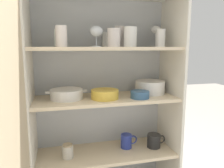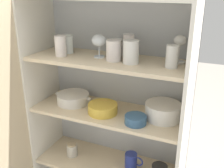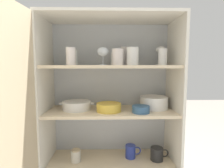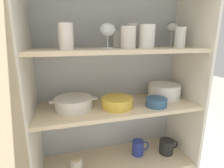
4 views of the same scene
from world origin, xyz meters
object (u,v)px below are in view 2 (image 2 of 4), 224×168
at_px(coffee_mug_primary, 131,160).
at_px(casserole_dish, 73,98).
at_px(serving_bowl_small, 136,119).
at_px(storage_jar, 72,150).
at_px(plate_stack_white, 163,111).
at_px(mixing_bowl_large, 103,108).

bearing_deg(coffee_mug_primary, casserole_dish, -179.01).
distance_m(serving_bowl_small, storage_jar, 0.58).
relative_size(plate_stack_white, storage_jar, 2.24).
bearing_deg(coffee_mug_primary, storage_jar, -173.63).
xyz_separation_m(mixing_bowl_large, casserole_dish, (-0.23, 0.05, -0.00)).
bearing_deg(storage_jar, casserole_dish, 79.26).
relative_size(mixing_bowl_large, serving_bowl_small, 1.44).
distance_m(coffee_mug_primary, storage_jar, 0.41).
height_order(casserole_dish, storage_jar, casserole_dish).
relative_size(mixing_bowl_large, coffee_mug_primary, 1.47).
distance_m(plate_stack_white, casserole_dish, 0.57).
xyz_separation_m(plate_stack_white, coffee_mug_primary, (-0.17, -0.02, -0.37)).
bearing_deg(serving_bowl_small, mixing_bowl_large, 168.65).
relative_size(serving_bowl_small, casserole_dish, 0.47).
bearing_deg(mixing_bowl_large, storage_jar, 176.88).
height_order(mixing_bowl_large, serving_bowl_small, mixing_bowl_large).
bearing_deg(storage_jar, mixing_bowl_large, -3.12).
xyz_separation_m(plate_stack_white, serving_bowl_small, (-0.12, -0.12, -0.02)).
distance_m(serving_bowl_small, casserole_dish, 0.46).
bearing_deg(storage_jar, plate_stack_white, 6.12).
xyz_separation_m(plate_stack_white, mixing_bowl_large, (-0.34, -0.07, -0.01)).
xyz_separation_m(plate_stack_white, casserole_dish, (-0.57, -0.02, -0.01)).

